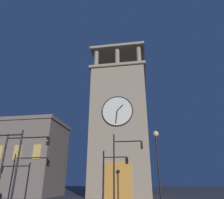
% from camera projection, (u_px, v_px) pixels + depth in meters
% --- Properties ---
extents(ground_plane, '(200.00, 200.00, 0.00)m').
position_uv_depth(ground_plane, '(92.00, 198.00, 25.34)').
color(ground_plane, '#4C4C51').
extents(clocktower, '(8.28, 9.40, 24.29)m').
position_uv_depth(clocktower, '(121.00, 128.00, 30.29)').
color(clocktower, gray).
rests_on(clocktower, ground_plane).
extents(traffic_signal_near, '(4.63, 0.41, 6.34)m').
position_uv_depth(traffic_signal_near, '(18.00, 154.00, 19.66)').
color(traffic_signal_near, black).
rests_on(traffic_signal_near, ground_plane).
extents(traffic_signal_mid, '(3.83, 0.41, 5.95)m').
position_uv_depth(traffic_signal_mid, '(6.00, 154.00, 17.08)').
color(traffic_signal_mid, black).
rests_on(traffic_signal_mid, ground_plane).
extents(traffic_signal_far, '(3.02, 0.41, 6.42)m').
position_uv_depth(traffic_signal_far, '(123.00, 157.00, 20.17)').
color(traffic_signal_far, black).
rests_on(traffic_signal_far, ground_plane).
extents(street_lamp, '(0.44, 0.44, 5.40)m').
position_uv_depth(street_lamp, '(157.00, 153.00, 14.91)').
color(street_lamp, black).
rests_on(street_lamp, ground_plane).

